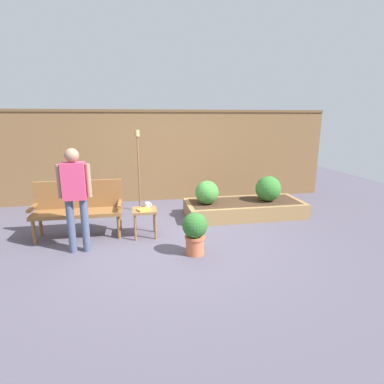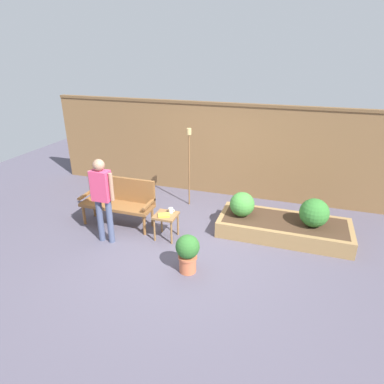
{
  "view_description": "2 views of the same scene",
  "coord_description": "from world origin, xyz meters",
  "px_view_note": "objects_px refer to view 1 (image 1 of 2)",
  "views": [
    {
      "loc": [
        -0.47,
        -4.71,
        1.97
      ],
      "look_at": [
        0.54,
        0.95,
        0.56
      ],
      "focal_mm": 28.44,
      "sensor_mm": 36.0,
      "label": 1
    },
    {
      "loc": [
        1.74,
        -4.7,
        3.22
      ],
      "look_at": [
        0.06,
        0.37,
        0.93
      ],
      "focal_mm": 31.11,
      "sensor_mm": 36.0,
      "label": 2
    }
  ],
  "objects_px": {
    "garden_bench": "(78,205)",
    "cup_on_table": "(148,205)",
    "tiki_torch": "(138,157)",
    "person_by_bench": "(75,192)",
    "potted_boxwood": "(195,231)",
    "shrub_near_bench": "(207,192)",
    "shrub_far_corner": "(268,189)",
    "side_table": "(145,214)",
    "book_on_table": "(144,210)"
  },
  "relations": [
    {
      "from": "garden_bench",
      "to": "cup_on_table",
      "type": "distance_m",
      "value": 1.16
    },
    {
      "from": "tiki_torch",
      "to": "person_by_bench",
      "type": "xyz_separation_m",
      "value": [
        -0.92,
        -1.96,
        -0.25
      ]
    },
    {
      "from": "garden_bench",
      "to": "potted_boxwood",
      "type": "relative_size",
      "value": 2.26
    },
    {
      "from": "shrub_near_bench",
      "to": "shrub_far_corner",
      "type": "distance_m",
      "value": 1.29
    },
    {
      "from": "cup_on_table",
      "to": "garden_bench",
      "type": "bearing_deg",
      "value": 172.89
    },
    {
      "from": "side_table",
      "to": "shrub_near_bench",
      "type": "xyz_separation_m",
      "value": [
        1.25,
        0.75,
        0.14
      ]
    },
    {
      "from": "potted_boxwood",
      "to": "shrub_near_bench",
      "type": "relative_size",
      "value": 1.36
    },
    {
      "from": "shrub_far_corner",
      "to": "potted_boxwood",
      "type": "bearing_deg",
      "value": -139.07
    },
    {
      "from": "garden_bench",
      "to": "person_by_bench",
      "type": "xyz_separation_m",
      "value": [
        0.11,
        -0.7,
        0.39
      ]
    },
    {
      "from": "shrub_far_corner",
      "to": "person_by_bench",
      "type": "height_order",
      "value": "person_by_bench"
    },
    {
      "from": "cup_on_table",
      "to": "shrub_far_corner",
      "type": "xyz_separation_m",
      "value": [
        2.48,
        0.64,
        0.03
      ]
    },
    {
      "from": "book_on_table",
      "to": "tiki_torch",
      "type": "bearing_deg",
      "value": 66.2
    },
    {
      "from": "side_table",
      "to": "person_by_bench",
      "type": "xyz_separation_m",
      "value": [
        -0.99,
        -0.44,
        0.54
      ]
    },
    {
      "from": "book_on_table",
      "to": "potted_boxwood",
      "type": "xyz_separation_m",
      "value": [
        0.72,
        -0.77,
        -0.13
      ]
    },
    {
      "from": "garden_bench",
      "to": "cup_on_table",
      "type": "relative_size",
      "value": 12.1
    },
    {
      "from": "shrub_near_bench",
      "to": "tiki_torch",
      "type": "distance_m",
      "value": 1.65
    },
    {
      "from": "side_table",
      "to": "potted_boxwood",
      "type": "bearing_deg",
      "value": -50.0
    },
    {
      "from": "side_table",
      "to": "garden_bench",
      "type": "bearing_deg",
      "value": 167.08
    },
    {
      "from": "cup_on_table",
      "to": "tiki_torch",
      "type": "bearing_deg",
      "value": 95.05
    },
    {
      "from": "cup_on_table",
      "to": "tiki_torch",
      "type": "relative_size",
      "value": 0.07
    },
    {
      "from": "cup_on_table",
      "to": "tiki_torch",
      "type": "height_order",
      "value": "tiki_torch"
    },
    {
      "from": "book_on_table",
      "to": "person_by_bench",
      "type": "height_order",
      "value": "person_by_bench"
    },
    {
      "from": "shrub_near_bench",
      "to": "person_by_bench",
      "type": "distance_m",
      "value": 2.57
    },
    {
      "from": "potted_boxwood",
      "to": "tiki_torch",
      "type": "relative_size",
      "value": 0.37
    },
    {
      "from": "shrub_near_bench",
      "to": "tiki_torch",
      "type": "bearing_deg",
      "value": 149.9
    },
    {
      "from": "garden_bench",
      "to": "cup_on_table",
      "type": "bearing_deg",
      "value": -7.11
    },
    {
      "from": "potted_boxwood",
      "to": "shrub_far_corner",
      "type": "xyz_separation_m",
      "value": [
        1.83,
        1.59,
        0.2
      ]
    },
    {
      "from": "cup_on_table",
      "to": "person_by_bench",
      "type": "relative_size",
      "value": 0.08
    },
    {
      "from": "book_on_table",
      "to": "tiki_torch",
      "type": "distance_m",
      "value": 1.72
    },
    {
      "from": "side_table",
      "to": "book_on_table",
      "type": "xyz_separation_m",
      "value": [
        -0.01,
        -0.06,
        0.1
      ]
    },
    {
      "from": "book_on_table",
      "to": "person_by_bench",
      "type": "distance_m",
      "value": 1.14
    },
    {
      "from": "shrub_far_corner",
      "to": "tiki_torch",
      "type": "distance_m",
      "value": 2.79
    },
    {
      "from": "side_table",
      "to": "tiki_torch",
      "type": "height_order",
      "value": "tiki_torch"
    },
    {
      "from": "garden_bench",
      "to": "tiki_torch",
      "type": "xyz_separation_m",
      "value": [
        1.03,
        1.26,
        0.64
      ]
    },
    {
      "from": "cup_on_table",
      "to": "tiki_torch",
      "type": "xyz_separation_m",
      "value": [
        -0.12,
        1.41,
        0.66
      ]
    },
    {
      "from": "shrub_near_bench",
      "to": "garden_bench",
      "type": "bearing_deg",
      "value": -167.97
    },
    {
      "from": "potted_boxwood",
      "to": "garden_bench",
      "type": "bearing_deg",
      "value": 148.79
    },
    {
      "from": "shrub_far_corner",
      "to": "cup_on_table",
      "type": "bearing_deg",
      "value": -165.47
    },
    {
      "from": "book_on_table",
      "to": "shrub_near_bench",
      "type": "relative_size",
      "value": 0.43
    },
    {
      "from": "cup_on_table",
      "to": "shrub_far_corner",
      "type": "bearing_deg",
      "value": 14.53
    },
    {
      "from": "book_on_table",
      "to": "potted_boxwood",
      "type": "distance_m",
      "value": 1.06
    },
    {
      "from": "potted_boxwood",
      "to": "tiki_torch",
      "type": "xyz_separation_m",
      "value": [
        -0.77,
        2.35,
        0.82
      ]
    },
    {
      "from": "garden_bench",
      "to": "shrub_far_corner",
      "type": "xyz_separation_m",
      "value": [
        3.63,
        0.5,
        0.01
      ]
    },
    {
      "from": "potted_boxwood",
      "to": "tiki_torch",
      "type": "bearing_deg",
      "value": 108.17
    },
    {
      "from": "garden_bench",
      "to": "tiki_torch",
      "type": "bearing_deg",
      "value": 50.84
    },
    {
      "from": "cup_on_table",
      "to": "person_by_bench",
      "type": "height_order",
      "value": "person_by_bench"
    },
    {
      "from": "shrub_near_bench",
      "to": "shrub_far_corner",
      "type": "relative_size",
      "value": 0.9
    },
    {
      "from": "shrub_far_corner",
      "to": "tiki_torch",
      "type": "xyz_separation_m",
      "value": [
        -2.61,
        0.76,
        0.62
      ]
    },
    {
      "from": "potted_boxwood",
      "to": "tiki_torch",
      "type": "distance_m",
      "value": 2.61
    },
    {
      "from": "book_on_table",
      "to": "shrub_far_corner",
      "type": "xyz_separation_m",
      "value": [
        2.55,
        0.82,
        0.06
      ]
    }
  ]
}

